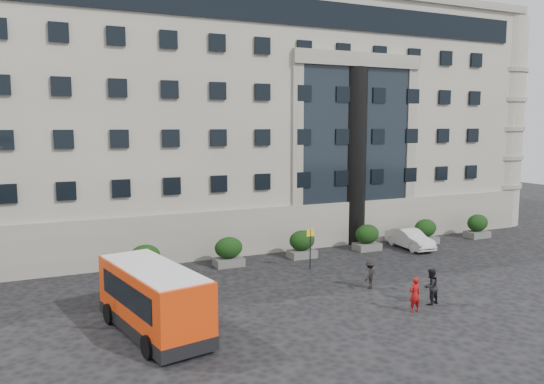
{
  "coord_description": "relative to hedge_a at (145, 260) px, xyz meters",
  "views": [
    {
      "loc": [
        -9.73,
        -22.96,
        8.78
      ],
      "look_at": [
        2.69,
        4.48,
        5.0
      ],
      "focal_mm": 35.0,
      "sensor_mm": 36.0,
      "label": 1
    }
  ],
  "objects": [
    {
      "name": "pedestrian_a",
      "position": [
        10.4,
        -11.48,
        -0.08
      ],
      "size": [
        0.63,
        0.42,
        1.7
      ],
      "primitive_type": "imported",
      "rotation": [
        0.0,
        0.0,
        3.12
      ],
      "color": "maroon",
      "rests_on": "ground"
    },
    {
      "name": "hedge_d",
      "position": [
        15.6,
        0.0,
        0.0
      ],
      "size": [
        1.8,
        1.26,
        1.84
      ],
      "color": "#565654",
      "rests_on": "ground"
    },
    {
      "name": "hedge_f",
      "position": [
        26.0,
        0.0,
        0.0
      ],
      "size": [
        1.8,
        1.26,
        1.84
      ],
      "color": "#565654",
      "rests_on": "ground"
    },
    {
      "name": "pedestrian_c",
      "position": [
        10.62,
        -7.5,
        -0.17
      ],
      "size": [
        1.13,
        1.03,
        1.53
      ],
      "primitive_type": "imported",
      "rotation": [
        0.0,
        0.0,
        3.75
      ],
      "color": "black",
      "rests_on": "ground"
    },
    {
      "name": "hedge_e",
      "position": [
        20.8,
        0.0,
        0.0
      ],
      "size": [
        1.8,
        1.26,
        1.84
      ],
      "color": "#565654",
      "rests_on": "ground"
    },
    {
      "name": "civic_building",
      "position": [
        10.0,
        14.2,
        8.07
      ],
      "size": [
        44.0,
        24.0,
        18.0
      ],
      "primitive_type": "cube",
      "color": "gray",
      "rests_on": "ground"
    },
    {
      "name": "entrance_column",
      "position": [
        16.0,
        2.5,
        5.57
      ],
      "size": [
        1.8,
        1.8,
        13.0
      ],
      "primitive_type": "cylinder",
      "color": "black",
      "rests_on": "ground"
    },
    {
      "name": "parked_car_d",
      "position": [
        -7.61,
        8.2,
        -0.31
      ],
      "size": [
        2.55,
        4.65,
        1.23
      ],
      "primitive_type": "imported",
      "rotation": [
        0.0,
        0.0,
        0.12
      ],
      "color": "black",
      "rests_on": "ground"
    },
    {
      "name": "hedge_c",
      "position": [
        10.4,
        0.0,
        0.0
      ],
      "size": [
        1.8,
        1.26,
        1.84
      ],
      "color": "#565654",
      "rests_on": "ground"
    },
    {
      "name": "bus_stop_sign",
      "position": [
        9.5,
        -2.8,
        0.8
      ],
      "size": [
        0.5,
        0.08,
        2.52
      ],
      "color": "#262628",
      "rests_on": "ground"
    },
    {
      "name": "ground",
      "position": [
        4.0,
        -7.8,
        -0.93
      ],
      "size": [
        120.0,
        120.0,
        0.0
      ],
      "primitive_type": "plane",
      "color": "black",
      "rests_on": "ground"
    },
    {
      "name": "hedge_b",
      "position": [
        5.2,
        0.0,
        0.0
      ],
      "size": [
        1.8,
        1.26,
        1.84
      ],
      "color": "#565654",
      "rests_on": "ground"
    },
    {
      "name": "minibus",
      "position": [
        -1.38,
        -8.96,
        0.66
      ],
      "size": [
        3.7,
        7.25,
        2.89
      ],
      "rotation": [
        0.0,
        0.0,
        0.2
      ],
      "color": "red",
      "rests_on": "ground"
    },
    {
      "name": "hedge_a",
      "position": [
        0.0,
        0.0,
        0.0
      ],
      "size": [
        1.8,
        1.26,
        1.84
      ],
      "color": "#565654",
      "rests_on": "ground"
    },
    {
      "name": "white_taxi",
      "position": [
        18.73,
        -0.8,
        -0.23
      ],
      "size": [
        1.59,
        4.26,
        1.39
      ],
      "primitive_type": "imported",
      "rotation": [
        0.0,
        0.0,
        -0.03
      ],
      "color": "silver",
      "rests_on": "ground"
    },
    {
      "name": "pedestrian_b",
      "position": [
        11.84,
        -10.92,
        -0.03
      ],
      "size": [
        1.0,
        0.86,
        1.8
      ],
      "primitive_type": "imported",
      "rotation": [
        0.0,
        0.0,
        3.36
      ],
      "color": "black",
      "rests_on": "ground"
    }
  ]
}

